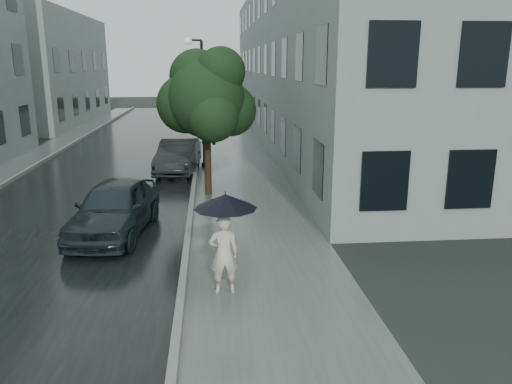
{
  "coord_description": "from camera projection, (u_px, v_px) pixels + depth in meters",
  "views": [
    {
      "loc": [
        -0.96,
        -10.09,
        4.4
      ],
      "look_at": [
        0.16,
        1.86,
        1.3
      ],
      "focal_mm": 35.0,
      "sensor_mm": 36.0,
      "label": 1
    }
  ],
  "objects": [
    {
      "name": "kerb_far",
      "position": [
        35.0,
        166.0,
        21.69
      ],
      "size": [
        0.15,
        60.0,
        0.15
      ],
      "primitive_type": "cube",
      "color": "slate",
      "rests_on": "ground"
    },
    {
      "name": "building_far_b",
      "position": [
        38.0,
        69.0,
        37.59
      ],
      "size": [
        7.02,
        18.0,
        8.0
      ],
      "color": "gray",
      "rests_on": "ground"
    },
    {
      "name": "car_far",
      "position": [
        178.0,
        156.0,
        20.68
      ],
      "size": [
        1.84,
        4.24,
        1.36
      ],
      "primitive_type": "imported",
      "rotation": [
        0.0,
        0.0,
        -0.1
      ],
      "color": "black",
      "rests_on": "ground"
    },
    {
      "name": "lamp_post",
      "position": [
        199.0,
        95.0,
        21.07
      ],
      "size": [
        0.84,
        0.4,
        5.44
      ],
      "rotation": [
        0.0,
        0.0,
        0.2
      ],
      "color": "black",
      "rests_on": "ground"
    },
    {
      "name": "sidewalk",
      "position": [
        237.0,
        164.0,
        22.5
      ],
      "size": [
        3.5,
        60.0,
        0.01
      ],
      "primitive_type": "cube",
      "color": "slate",
      "rests_on": "ground"
    },
    {
      "name": "kerb_near",
      "position": [
        196.0,
        163.0,
        22.32
      ],
      "size": [
        0.15,
        60.0,
        0.15
      ],
      "primitive_type": "cube",
      "color": "slate",
      "rests_on": "ground"
    },
    {
      "name": "sidewalk_far",
      "position": [
        13.0,
        168.0,
        21.62
      ],
      "size": [
        1.7,
        60.0,
        0.01
      ],
      "primitive_type": "cube",
      "color": "#4C5451",
      "rests_on": "ground"
    },
    {
      "name": "asphalt_road",
      "position": [
        117.0,
        166.0,
        22.02
      ],
      "size": [
        6.85,
        60.0,
        0.0
      ],
      "primitive_type": "cube",
      "color": "black",
      "rests_on": "ground"
    },
    {
      "name": "pedestrian",
      "position": [
        224.0,
        254.0,
        9.68
      ],
      "size": [
        0.62,
        0.44,
        1.61
      ],
      "primitive_type": "imported",
      "rotation": [
        0.0,
        0.0,
        3.23
      ],
      "color": "beige",
      "rests_on": "sidewalk"
    },
    {
      "name": "ground",
      "position": [
        257.0,
        271.0,
        10.91
      ],
      "size": [
        120.0,
        120.0,
        0.0
      ],
      "primitive_type": "plane",
      "color": "black",
      "rests_on": "ground"
    },
    {
      "name": "building_near",
      "position": [
        318.0,
        62.0,
        29.08
      ],
      "size": [
        7.02,
        36.0,
        9.0
      ],
      "color": "gray",
      "rests_on": "ground"
    },
    {
      "name": "umbrella",
      "position": [
        225.0,
        201.0,
        9.44
      ],
      "size": [
        1.5,
        1.5,
        1.12
      ],
      "rotation": [
        0.0,
        0.0,
        -0.26
      ],
      "color": "black",
      "rests_on": "ground"
    },
    {
      "name": "street_tree",
      "position": [
        206.0,
        98.0,
        16.54
      ],
      "size": [
        3.37,
        3.06,
        4.95
      ],
      "color": "#332619",
      "rests_on": "ground"
    },
    {
      "name": "car_near",
      "position": [
        115.0,
        208.0,
        13.1
      ],
      "size": [
        2.2,
        4.39,
        1.44
      ],
      "primitive_type": "imported",
      "rotation": [
        0.0,
        0.0,
        -0.12
      ],
      "color": "#1B292F",
      "rests_on": "ground"
    }
  ]
}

